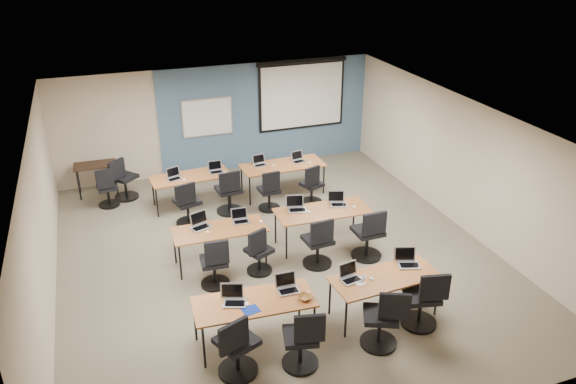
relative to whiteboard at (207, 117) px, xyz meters
name	(u,v)px	position (x,y,z in m)	size (l,w,h in m)	color
floor	(277,255)	(0.30, -4.43, -1.45)	(8.00, 9.00, 0.02)	#6B6354
ceiling	(275,121)	(0.30, -4.43, 1.25)	(8.00, 9.00, 0.02)	white
wall_back	(219,119)	(0.30, 0.07, -0.10)	(8.00, 0.04, 2.70)	beige
wall_front	(403,351)	(0.30, -8.93, -0.10)	(8.00, 0.04, 2.70)	beige
wall_left	(41,228)	(-3.70, -4.43, -0.10)	(0.04, 9.00, 2.70)	beige
wall_right	(461,163)	(4.30, -4.43, -0.10)	(0.04, 9.00, 2.70)	beige
blue_accent_panel	(266,114)	(1.55, 0.04, -0.10)	(5.50, 0.04, 2.70)	#3D5977
whiteboard	(207,117)	(0.00, 0.00, 0.00)	(1.28, 0.03, 0.98)	silver
projector_screen	(302,91)	(2.50, -0.02, 0.44)	(2.40, 0.10, 1.82)	black
training_table_front_left	(254,304)	(-0.81, -6.65, -0.76)	(1.80, 0.75, 0.73)	olive
training_table_front_right	(385,279)	(1.33, -6.73, -0.77)	(1.73, 0.72, 0.73)	brown
training_table_mid_left	(219,231)	(-0.78, -4.34, -0.77)	(1.71, 0.71, 0.73)	#9E6131
training_table_mid_right	(322,212)	(1.29, -4.30, -0.76)	(1.84, 0.76, 0.73)	olive
training_table_back_left	(190,178)	(-0.82, -1.78, -0.77)	(1.74, 0.73, 0.73)	brown
training_table_back_right	(283,166)	(1.32, -1.86, -0.76)	(1.92, 0.80, 0.73)	brown
laptop_0	(234,298)	(-1.09, -6.56, -0.66)	(0.34, 0.29, 0.26)	#BCBCBC
mouse_0	(247,304)	(-0.92, -6.69, -0.71)	(0.06, 0.10, 0.04)	white
task_chair_0	(237,350)	(-1.25, -7.25, -1.01)	(0.61, 0.57, 1.05)	black
laptop_1	(287,286)	(-0.24, -6.53, -0.66)	(0.33, 0.28, 0.25)	#ACACB4
mouse_1	(308,293)	(0.01, -6.74, -0.71)	(0.06, 0.09, 0.03)	white
task_chair_1	(303,343)	(-0.33, -7.42, -1.03)	(0.54, 0.54, 1.01)	black
laptop_2	(350,276)	(0.78, -6.60, -0.66)	(0.32, 0.27, 0.25)	silver
mouse_2	(372,279)	(1.09, -6.72, -0.71)	(0.05, 0.09, 0.03)	white
task_chair_2	(383,323)	(0.95, -7.40, -1.02)	(0.60, 0.56, 1.04)	black
laptop_3	(407,261)	(1.84, -6.53, -0.65)	(0.35, 0.30, 0.27)	#A7A8B0
mouse_3	(418,268)	(1.95, -6.71, -0.71)	(0.05, 0.09, 0.03)	white
task_chair_3	(424,303)	(1.77, -7.20, -1.01)	(0.57, 0.57, 1.05)	black
laptop_4	(200,224)	(-1.08, -4.13, -0.65)	(0.35, 0.30, 0.26)	silver
mouse_4	(208,232)	(-1.00, -4.41, -0.71)	(0.06, 0.10, 0.03)	white
task_chair_4	(215,267)	(-1.04, -5.05, -1.04)	(0.51, 0.51, 0.99)	black
laptop_5	(240,218)	(-0.33, -4.18, -0.66)	(0.30, 0.26, 0.23)	#ABABAB
mouse_5	(261,221)	(0.02, -4.34, -0.71)	(0.06, 0.10, 0.03)	white
task_chair_5	(259,255)	(-0.21, -4.91, -1.06)	(0.50, 0.47, 0.95)	black
laptop_6	(296,206)	(0.82, -4.08, -0.65)	(0.35, 0.30, 0.27)	#B7B8C1
mouse_6	(309,212)	(1.00, -4.28, -0.71)	(0.06, 0.10, 0.04)	white
task_chair_6	(319,246)	(0.90, -5.04, -1.02)	(0.55, 0.55, 1.03)	black
laptop_7	(338,201)	(1.68, -4.15, -0.66)	(0.33, 0.28, 0.25)	#BEBEBE
mouse_7	(354,207)	(1.93, -4.39, -0.71)	(0.06, 0.10, 0.03)	white
task_chair_7	(369,238)	(1.90, -5.11, -1.01)	(0.58, 0.58, 1.05)	black
laptop_8	(174,176)	(-1.18, -1.80, -0.66)	(0.31, 0.26, 0.24)	#B2B2B4
mouse_8	(184,180)	(-0.98, -1.97, -0.71)	(0.07, 0.11, 0.04)	white
task_chair_8	(187,207)	(-1.07, -2.64, -1.03)	(0.54, 0.54, 1.02)	black
laptop_9	(216,169)	(-0.23, -1.74, -0.66)	(0.31, 0.26, 0.24)	silver
mouse_9	(225,173)	(-0.05, -1.89, -0.71)	(0.07, 0.10, 0.04)	white
task_chair_9	(229,195)	(-0.11, -2.41, -1.02)	(0.57, 0.57, 1.05)	black
laptop_10	(260,163)	(0.82, -1.69, -0.66)	(0.30, 0.25, 0.23)	silver
mouse_10	(274,165)	(1.10, -1.86, -0.71)	(0.07, 0.10, 0.04)	white
task_chair_10	(270,194)	(0.77, -2.58, -1.05)	(0.49, 0.49, 0.97)	black
laptop_11	(298,159)	(1.73, -1.78, -0.66)	(0.30, 0.26, 0.23)	#ABABB5
mouse_11	(310,163)	(1.95, -1.98, -0.71)	(0.06, 0.10, 0.04)	white
task_chair_11	(312,188)	(1.76, -2.61, -1.05)	(0.50, 0.48, 0.97)	black
blue_mousepad	(251,310)	(-0.91, -6.84, -0.72)	(0.24, 0.20, 0.01)	navy
snack_bowl	(305,297)	(-0.08, -6.84, -0.69)	(0.20, 0.20, 0.05)	brown
snack_plate	(360,283)	(0.88, -6.76, -0.71)	(0.17, 0.17, 0.01)	white
coffee_cup	(363,279)	(0.94, -6.74, -0.67)	(0.08, 0.08, 0.07)	beige
utility_table	(95,168)	(-2.78, -0.41, -0.79)	(0.94, 0.52, 0.75)	black
spare_chair_a	(123,182)	(-2.22, -0.90, -1.02)	(0.64, 0.55, 1.03)	black
spare_chair_b	(107,191)	(-2.59, -1.18, -1.06)	(0.47, 0.47, 0.95)	black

